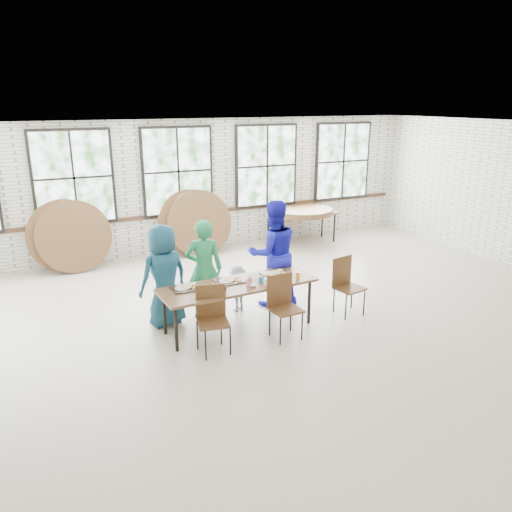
{
  "coord_description": "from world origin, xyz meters",
  "views": [
    {
      "loc": [
        -3.21,
        -6.34,
        3.4
      ],
      "look_at": [
        0.0,
        0.4,
        1.05
      ],
      "focal_mm": 35.0,
      "sensor_mm": 36.0,
      "label": 1
    }
  ],
  "objects_px": {
    "chair_near_right": "(283,301)",
    "storage_table": "(302,216)",
    "dining_table": "(238,287)",
    "chair_near_left": "(212,313)"
  },
  "relations": [
    {
      "from": "chair_near_left",
      "to": "dining_table",
      "type": "bearing_deg",
      "value": 49.54
    },
    {
      "from": "dining_table",
      "to": "chair_near_left",
      "type": "bearing_deg",
      "value": -145.52
    },
    {
      "from": "dining_table",
      "to": "storage_table",
      "type": "height_order",
      "value": "same"
    },
    {
      "from": "dining_table",
      "to": "storage_table",
      "type": "distance_m",
      "value": 5.05
    },
    {
      "from": "chair_near_left",
      "to": "storage_table",
      "type": "bearing_deg",
      "value": 59.19
    },
    {
      "from": "chair_near_right",
      "to": "storage_table",
      "type": "height_order",
      "value": "chair_near_right"
    },
    {
      "from": "chair_near_left",
      "to": "chair_near_right",
      "type": "height_order",
      "value": "same"
    },
    {
      "from": "storage_table",
      "to": "dining_table",
      "type": "bearing_deg",
      "value": -135.53
    },
    {
      "from": "chair_near_right",
      "to": "storage_table",
      "type": "bearing_deg",
      "value": 52.9
    },
    {
      "from": "dining_table",
      "to": "chair_near_right",
      "type": "distance_m",
      "value": 0.72
    }
  ]
}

